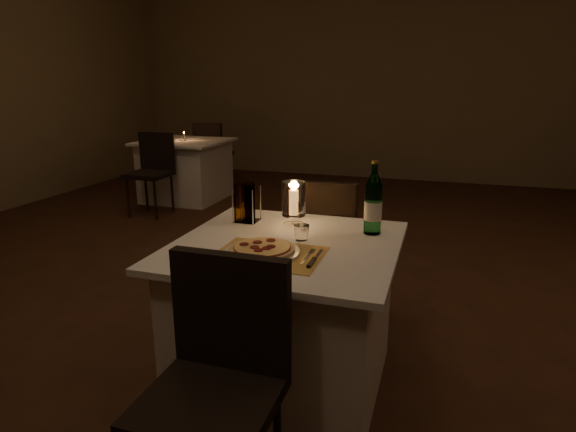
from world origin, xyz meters
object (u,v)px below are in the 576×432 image
(main_table, at_px, (287,315))
(water_bottle, at_px, (373,205))
(chair_far, at_px, (323,236))
(pizza, at_px, (262,248))
(hurricane_candle, at_px, (294,200))
(tumbler, at_px, (302,233))
(neighbor_table_left, at_px, (186,170))
(chair_near, at_px, (220,364))
(plate, at_px, (262,252))

(main_table, xyz_separation_m, water_bottle, (0.35, 0.26, 0.51))
(chair_far, relative_size, pizza, 3.21)
(pizza, bearing_deg, hurricane_candle, 89.46)
(tumbler, distance_m, water_bottle, 0.37)
(pizza, xyz_separation_m, neighbor_table_left, (-2.35, 3.48, -0.39))
(main_table, distance_m, water_bottle, 0.67)
(main_table, relative_size, water_bottle, 2.84)
(chair_far, bearing_deg, tumbler, -85.29)
(main_table, xyz_separation_m, chair_far, (0.00, 0.71, 0.18))
(main_table, relative_size, chair_far, 1.11)
(main_table, relative_size, neighbor_table_left, 1.00)
(chair_near, distance_m, tumbler, 0.80)
(main_table, height_order, chair_near, chair_near)
(plate, bearing_deg, tumbler, 65.94)
(chair_far, distance_m, tumbler, 0.70)
(pizza, xyz_separation_m, hurricane_candle, (0.00, 0.44, 0.11))
(pizza, relative_size, hurricane_candle, 1.22)
(main_table, xyz_separation_m, pizza, (-0.05, -0.18, 0.39))
(chair_far, xyz_separation_m, water_bottle, (0.35, -0.46, 0.33))
(hurricane_candle, bearing_deg, neighbor_table_left, 127.75)
(hurricane_candle, xyz_separation_m, neighbor_table_left, (-2.36, 3.04, -0.50))
(main_table, bearing_deg, plate, -105.52)
(chair_far, distance_m, neighbor_table_left, 3.53)
(hurricane_candle, bearing_deg, tumbler, -63.52)
(chair_near, relative_size, neighbor_table_left, 0.90)
(main_table, relative_size, plate, 3.12)
(main_table, xyz_separation_m, tumbler, (0.05, 0.05, 0.40))
(tumbler, xyz_separation_m, hurricane_candle, (-0.10, 0.20, 0.10))
(tumbler, distance_m, hurricane_candle, 0.25)
(neighbor_table_left, bearing_deg, main_table, -53.94)
(chair_near, bearing_deg, pizza, 95.37)
(plate, bearing_deg, main_table, 74.48)
(plate, bearing_deg, chair_far, 86.80)
(tumbler, bearing_deg, water_bottle, 34.65)
(tumbler, bearing_deg, chair_far, 94.71)
(pizza, relative_size, tumbler, 3.86)
(plate, xyz_separation_m, water_bottle, (0.40, 0.44, 0.13))
(hurricane_candle, bearing_deg, water_bottle, 0.20)
(hurricane_candle, bearing_deg, pizza, -90.54)
(chair_far, distance_m, pizza, 0.92)
(chair_near, height_order, tumbler, chair_near)
(chair_near, relative_size, plate, 2.81)
(pizza, relative_size, neighbor_table_left, 0.28)
(main_table, xyz_separation_m, neighbor_table_left, (-2.40, 3.30, 0.00))
(chair_far, xyz_separation_m, neighbor_table_left, (-2.40, 2.59, -0.18))
(chair_near, xyz_separation_m, pizza, (-0.05, 0.53, 0.22))
(plate, xyz_separation_m, neighbor_table_left, (-2.35, 3.48, -0.38))
(chair_far, bearing_deg, main_table, -90.00)
(plate, height_order, tumbler, tumbler)
(chair_far, bearing_deg, plate, -93.20)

